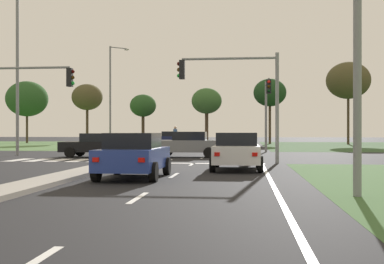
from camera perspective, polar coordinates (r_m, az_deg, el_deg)
ground_plane at (r=31.85m, az=-4.78°, el=-2.77°), size 200.00×200.00×0.00m
median_island_near at (r=13.72m, az=-20.12°, el=-6.28°), size 1.20×22.00×0.14m
median_island_far at (r=56.57m, az=0.03°, el=-1.45°), size 1.20×36.00×0.14m
lane_dash_second at (r=11.93m, az=-6.25°, el=-7.56°), size 0.14×2.00×0.01m
lane_dash_third at (r=17.80m, az=-2.07°, el=-5.02°), size 0.14×2.00×0.01m
lane_dash_fourth at (r=23.73m, az=0.01°, el=-3.74°), size 0.14×2.00×0.01m
lane_dash_fifth at (r=29.70m, az=1.25°, el=-2.97°), size 0.14×2.00×0.01m
edge_line_right at (r=13.35m, az=9.66°, el=-6.74°), size 0.14×24.00×0.01m
stop_bar_near at (r=24.38m, az=0.88°, el=-3.64°), size 6.40×0.50×0.01m
crosswalk_bar_near at (r=28.89m, az=-19.38°, el=-3.06°), size 0.70×2.80×0.01m
crosswalk_bar_second at (r=28.42m, az=-17.28°, el=-3.11°), size 0.70×2.80×0.01m
crosswalk_bar_third at (r=27.98m, az=-15.12°, el=-3.16°), size 0.70×2.80×0.01m
crosswalk_bar_fourth at (r=27.58m, az=-12.89°, el=-3.21°), size 0.70×2.80×0.01m
crosswalk_bar_fifth at (r=27.23m, az=-10.60°, el=-3.25°), size 0.70×2.80×0.01m
crosswalk_bar_sixth at (r=26.92m, az=-8.25°, el=-3.29°), size 0.70×2.80×0.01m
crosswalk_bar_seventh at (r=26.66m, az=-5.85°, el=-3.32°), size 0.70×2.80×0.01m
crosswalk_bar_eighth at (r=26.44m, az=-3.41°, el=-3.35°), size 0.70×2.80×0.01m
car_white_second at (r=20.50m, az=5.19°, el=-2.17°), size 2.05×4.32×1.53m
car_blue_third at (r=16.90m, az=-6.73°, el=-2.65°), size 2.06×4.15×1.53m
car_navy_fourth at (r=54.46m, az=-2.58°, el=-0.74°), size 1.96×4.30×1.56m
car_black_fifth at (r=31.02m, az=-10.84°, el=-1.46°), size 4.38×2.08×1.46m
car_grey_sixth at (r=30.39m, az=-0.46°, el=-1.40°), size 4.34×2.07×1.56m
traffic_signal_near_left at (r=27.36m, az=-19.34°, el=4.26°), size 4.99×0.32×5.14m
traffic_signal_near_right at (r=24.73m, az=5.44°, el=5.20°), size 5.07×0.32×5.46m
traffic_signal_far_right at (r=36.15m, az=8.64°, el=3.45°), size 0.32×4.80×5.35m
street_lamp_second at (r=34.45m, az=-19.73°, el=6.91°), size 1.98×0.71×10.32m
street_lamp_third at (r=55.35m, az=-9.25°, el=4.70°), size 1.92×1.52×10.96m
pedestrian_at_median at (r=42.13m, az=-1.95°, el=-0.33°), size 0.34×0.34×1.87m
treeline_near at (r=69.97m, az=-18.49°, el=3.64°), size 5.55×5.55×8.29m
treeline_second at (r=66.90m, az=-11.99°, el=3.93°), size 4.06×4.06×7.83m
treeline_third at (r=65.07m, az=-5.67°, el=3.00°), size 3.44×3.44×6.41m
treeline_fourth at (r=62.50m, az=1.70°, el=3.56°), size 3.81×3.81×7.04m
treeline_fifth at (r=62.63m, az=8.97°, el=4.49°), size 4.08×4.08×8.16m
treeline_sixth at (r=62.77m, az=17.57°, el=5.68°), size 5.26×5.26×9.96m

